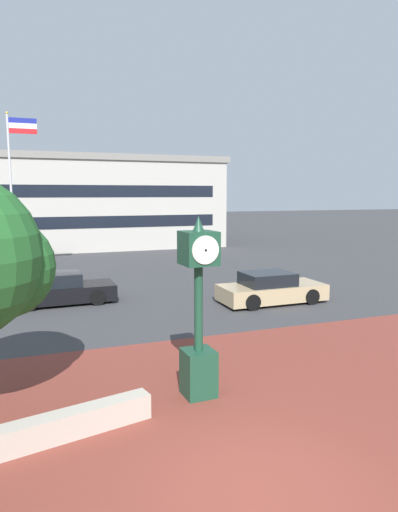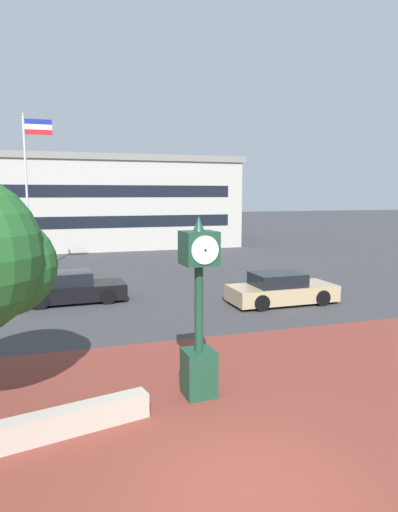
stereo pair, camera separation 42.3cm
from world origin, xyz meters
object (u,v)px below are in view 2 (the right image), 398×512
(car_street_mid, at_px, (281,290))
(flagpole_primary, at_px, (29,184))
(civic_building, at_px, (82,202))
(street_clock, at_px, (199,315))
(car_street_near, at_px, (72,289))

(car_street_mid, bearing_deg, flagpole_primary, -134.67)
(car_street_mid, relative_size, flagpole_primary, 0.51)
(flagpole_primary, bearing_deg, civic_building, 77.57)
(flagpole_primary, bearing_deg, street_clock, -76.01)
(street_clock, distance_m, car_street_near, 10.34)
(civic_building, bearing_deg, car_street_mid, -76.17)
(car_street_near, xyz_separation_m, car_street_mid, (8.17, -2.82, 0.00))
(car_street_mid, xyz_separation_m, civic_building, (-6.38, 25.93, 3.20))
(flagpole_primary, relative_size, civic_building, 0.34)
(street_clock, bearing_deg, flagpole_primary, 101.28)
(street_clock, height_order, car_street_mid, street_clock)
(street_clock, height_order, car_street_near, street_clock)
(car_street_mid, relative_size, civic_building, 0.17)
(car_street_near, height_order, civic_building, civic_building)
(street_clock, relative_size, car_street_near, 0.94)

